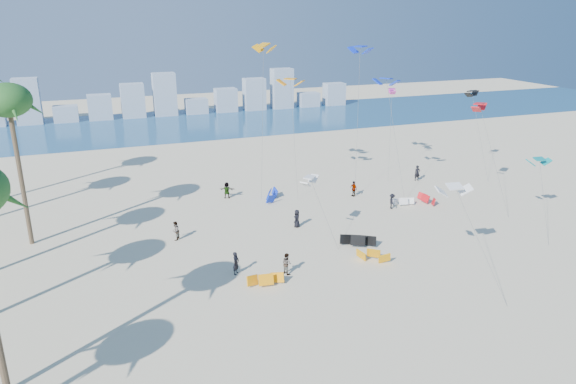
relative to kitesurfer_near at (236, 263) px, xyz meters
name	(u,v)px	position (x,y,z in m)	size (l,w,h in m)	color
ground	(332,341)	(3.26, -10.94, -0.94)	(220.00, 220.00, 0.00)	beige
ocean	(166,125)	(3.26, 61.06, -0.93)	(220.00, 220.00, 0.00)	navy
kitesurfer_near	(236,263)	(0.00, 0.00, 0.00)	(0.68, 0.45, 1.87)	black
kitesurfer_mid	(287,263)	(3.77, -1.31, -0.07)	(0.84, 0.66, 1.74)	gray
kitesurfers_far	(297,199)	(10.05, 12.42, -0.05)	(31.60, 11.65, 1.92)	black
grounded_kites	(340,225)	(11.71, 5.37, -0.46)	(24.13, 20.92, 1.06)	orange
flying_kites	(384,93)	(19.45, 11.87, 10.74)	(29.37, 33.75, 17.04)	white
distant_skyline	(152,101)	(2.07, 71.06, 2.15)	(85.00, 3.00, 8.40)	#9EADBF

